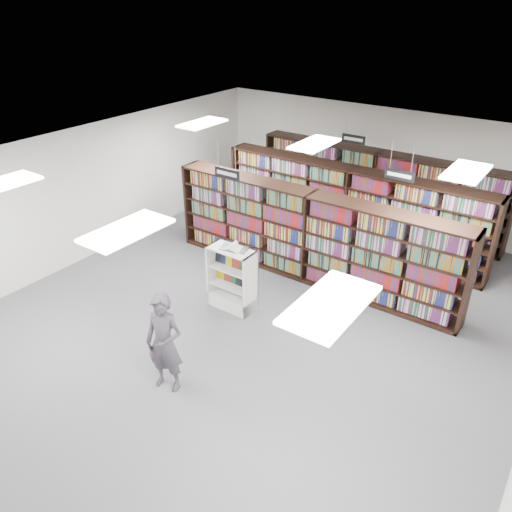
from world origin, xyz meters
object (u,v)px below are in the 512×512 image
Objects in this scene: bookshelf_row_near at (309,237)px; open_book at (234,247)px; endcap_display at (233,286)px; shopper at (165,343)px.

bookshelf_row_near is 11.42× the size of open_book.
endcap_display is (-0.68, -1.92, -0.58)m from bookshelf_row_near.
endcap_display is at bearing -165.73° from open_book.
bookshelf_row_near is 4.47m from shopper.
shopper reaches higher than endcap_display.
bookshelf_row_near is 2.04m from open_book.
bookshelf_row_near is 3.89× the size of shopper.
shopper is (-0.11, -4.47, -0.15)m from bookshelf_row_near.
open_book is at bearing 28.99° from endcap_display.
bookshelf_row_near reaches higher than shopper.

